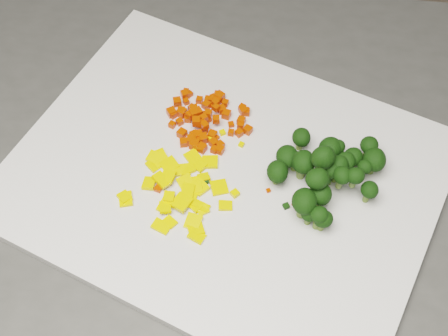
{
  "coord_description": "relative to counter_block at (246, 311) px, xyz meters",
  "views": [
    {
      "loc": [
        -0.13,
        0.12,
        1.54
      ],
      "look_at": [
        -0.07,
        0.53,
        0.92
      ],
      "focal_mm": 50.0,
      "sensor_mm": 36.0,
      "label": 1
    }
  ],
  "objects": [
    {
      "name": "counter_block",
      "position": [
        0.0,
        0.0,
        0.0
      ],
      "size": [
        1.14,
        0.93,
        0.9
      ],
      "primitive_type": "cube",
      "rotation": [
        0.0,
        0.0,
        -0.28
      ],
      "color": "#40403E",
      "rests_on": "ground"
    },
    {
      "name": "cutting_board",
      "position": [
        -0.04,
        0.0,
        0.46
      ],
      "size": [
        0.63,
        0.61,
        0.01
      ],
      "primitive_type": "cube",
      "rotation": [
        0.0,
        0.0,
        -0.64
      ],
      "color": "silver",
      "rests_on": "counter_block"
    },
    {
      "name": "carrot_pile",
      "position": [
        -0.05,
        0.09,
        0.48
      ],
      "size": [
        0.11,
        0.11,
        0.03
      ],
      "primitive_type": null,
      "color": "red",
      "rests_on": "cutting_board"
    },
    {
      "name": "pepper_pile",
      "position": [
        -0.1,
        -0.02,
        0.47
      ],
      "size": [
        0.13,
        0.13,
        0.02
      ],
      "primitive_type": null,
      "color": "yellow",
      "rests_on": "cutting_board"
    },
    {
      "name": "broccoli_pile",
      "position": [
        0.08,
        -0.03,
        0.49
      ],
      "size": [
        0.13,
        0.13,
        0.06
      ],
      "primitive_type": null,
      "color": "black",
      "rests_on": "cutting_board"
    },
    {
      "name": "carrot_cube_0",
      "position": [
        -0.07,
        0.09,
        0.47
      ],
      "size": [
        0.01,
        0.01,
        0.01
      ],
      "primitive_type": "cube",
      "rotation": [
        0.0,
        0.0,
        2.92
      ],
      "color": "red",
      "rests_on": "carrot_pile"
    },
    {
      "name": "carrot_cube_1",
      "position": [
        -0.03,
        0.1,
        0.48
      ],
      "size": [
        0.01,
        0.01,
        0.01
      ],
      "primitive_type": "cube",
      "rotation": [
        0.0,
        0.0,
        2.3
      ],
      "color": "red",
      "rests_on": "carrot_pile"
    },
    {
      "name": "carrot_cube_2",
      "position": [
        -0.09,
        0.1,
        0.47
      ],
      "size": [
        0.01,
        0.01,
        0.01
      ],
      "primitive_type": "cube",
      "rotation": [
        0.0,
        0.0,
        1.89
      ],
      "color": "red",
      "rests_on": "carrot_pile"
    },
    {
      "name": "carrot_cube_3",
      "position": [
        -0.06,
        0.07,
        0.48
      ],
      "size": [
        0.01,
        0.01,
        0.01
      ],
      "primitive_type": "cube",
      "rotation": [
        0.0,
        0.0,
        1.23
      ],
      "color": "red",
      "rests_on": "carrot_pile"
    },
    {
      "name": "carrot_cube_4",
      "position": [
        -0.08,
        0.05,
        0.47
      ],
      "size": [
        0.01,
        0.01,
        0.01
      ],
      "primitive_type": "cube",
      "rotation": [
        0.0,
        0.0,
        1.52
      ],
      "color": "red",
      "rests_on": "carrot_pile"
    },
    {
      "name": "carrot_cube_5",
      "position": [
        -0.06,
        0.05,
        0.47
      ],
      "size": [
        0.01,
        0.01,
        0.01
      ],
      "primitive_type": "cube",
      "rotation": [
        0.0,
        0.0,
        1.97
      ],
      "color": "red",
      "rests_on": "carrot_pile"
    },
    {
      "name": "carrot_cube_6",
      "position": [
        -0.07,
        0.12,
        0.47
      ],
      "size": [
        0.01,
        0.01,
        0.01
      ],
      "primitive_type": "cube",
      "rotation": [
        0.0,
        0.0,
        0.31
      ],
      "color": "red",
      "rests_on": "carrot_pile"
    },
    {
      "name": "carrot_cube_7",
      "position": [
        -0.07,
        0.05,
        0.47
      ],
      "size": [
        0.01,
        0.01,
        0.01
      ],
      "primitive_type": "cube",
      "rotation": [
        0.0,
        0.0,
        2.93
      ],
      "color": "red",
      "rests_on": "carrot_pile"
    },
    {
      "name": "carrot_cube_8",
      "position": [
        -0.06,
        0.06,
        0.47
      ],
      "size": [
        0.01,
        0.01,
        0.01
      ],
      "primitive_type": "cube",
      "rotation": [
        0.0,
        0.0,
        0.19
      ],
      "color": "red",
      "rests_on": "carrot_pile"
    },
    {
      "name": "carrot_cube_9",
      "position": [
        -0.05,
        0.08,
        0.48
      ],
      "size": [
        0.01,
        0.01,
        0.01
      ],
      "primitive_type": "cube",
      "rotation": [
        0.0,
        0.0,
        0.46
      ],
      "color": "red",
      "rests_on": "carrot_pile"
    },
    {
      "name": "carrot_cube_10",
      "position": [
        -0.02,
        0.06,
        0.47
      ],
      "size": [
        0.01,
        0.01,
        0.01
      ],
      "primitive_type": "cube",
      "rotation": [
        0.0,
        0.0,
        2.8
      ],
      "color": "red",
      "rests_on": "carrot_pile"
    },
    {
      "name": "carrot_cube_11",
      "position": [
        -0.01,
        0.08,
        0.47
      ],
      "size": [
        0.01,
        0.01,
        0.01
      ],
      "primitive_type": "cube",
      "rotation": [
        0.0,
        0.0,
        0.99
      ],
      "color": "red",
      "rests_on": "carrot_pile"
    },
    {
      "name": "carrot_cube_12",
      "position": [
        -0.01,
        0.06,
        0.47
      ],
      "size": [
        0.01,
        0.01,
        0.01
      ],
      "primitive_type": "cube",
      "rotation": [
        0.0,
        0.0,
        0.51
      ],
      "color": "red",
      "rests_on": "carrot_pile"
    },
    {
      "name": "carrot_cube_13",
      "position": [
        0.0,
        0.06,
        0.47
      ],
      "size": [
        0.01,
        0.01,
        0.01
      ],
      "primitive_type": "cube",
      "rotation": [
        0.0,
        0.0,
        2.37
      ],
      "color": "red",
      "rests_on": "carrot_pile"
    },
    {
      "name": "carrot_cube_14",
      "position": [
        -0.06,
        0.04,
        0.47
      ],
      "size": [
        0.01,
        0.01,
        0.01
      ],
      "primitive_type": "cube",
      "rotation": [
        0.0,
        0.0,
        0.85
      ],
      "color": "red",
      "rests_on": "carrot_pile"
    },
    {
      "name": "carrot_cube_15",
      "position": [
        -0.04,
        0.04,
        0.47
      ],
      "size": [
        0.01,
        0.01,
        0.01
      ],
      "primitive_type": "cube",
      "rotation": [
        0.0,
        0.0,
        0.92
      ],
      "color": "red",
      "rests_on": "carrot_pile"
    },
    {
      "name": "carrot_cube_16",
      "position": [
        0.0,
        0.09,
        0.47
      ],
      "size": [
        0.01,
        0.01,
        0.01
      ],
      "primitive_type": "cube",
      "rotation": [
        0.0,
        0.0,
        1.31
      ],
      "color": "red",
      "rests_on": "carrot_pile"
    },
    {
      "name": "carrot_cube_17",
      "position": [
        -0.03,
        0.12,
        0.47
      ],
      "size": [
        0.01,
        0.01,
        0.01
      ],
      "primitive_type": "cube",
      "rotation": [
        0.0,
        0.0,
        0.26
      ],
      "color": "red",
      "rests_on": "carrot_pile"
    },
    {
      "name": "carrot_cube_18",
      "position": [
        -0.06,
        0.11,
        0.47
      ],
      "size": [
        0.01,
        0.01,
        0.01
      ],
      "primitive_type": "cube",
      "rotation": [
        0.0,
        0.0,
        0.65
      ],
      "color": "red",
      "rests_on": "carrot_pile"
    },
    {
      "name": "carrot_cube_19",
      "position": [
        -0.05,
        0.11,
        0.47
      ],
      "size": [
        0.01,
        0.01,
        0.01
      ],
      "primitive_type": "cube",
      "rotation": [
        0.0,
        0.0,
        0.66
      ],
      "color": "red",
      "rests_on": "carrot_pile"
    },
    {
      "name": "carrot_cube_20",
      "position": [
        -0.08,
        0.1,
        0.47
      ],
      "size": [
        0.01,
        0.01,
        0.01
      ],
      "primitive_type": "cube",
      "rotation": [
        0.0,
        0.0,
        2.91
      ],
      "color": "red",
      "rests_on": "carrot_pile"
    },
    {
      "name": "carrot_cube_21",
      "position": [
        -0.0,
        0.1,
        0.47
      ],
      "size": [
        0.01,
        0.01,
        0.01
      ],
      "primitive_type": "cube",
      "rotation": [
        0.0,
        0.0,
        2.41
      ],
      "color": "red",
      "rests_on": "carrot_pile"
    },
    {
      "name": "carrot_cube_22",
      "position": [
        -0.06,
        0.1,
        0.48
      ],
      "size": [
        0.01,
        0.01,
        0.01
      ],
      "primitive_type": "cube",
      "rotation": [
        0.0,
        0.0,
        1.67
      ],
      "color": "red",
      "rests_on": "carrot_pile"
    },
    {
      "name": "carrot_cube_23",
      "position": [
        -0.05,
        0.04,
        0.47
      ],
      "size": [
        0.01,
        0.01,
        0.01
      ],
      "primitive_type": "cube",
      "rotation": [
        0.0,
        0.0,
        2.6
      ],
      "color": "red",
      "rests_on": "carrot_pile"
    },
    {
      "name": "carrot_cube_24",
      "position": [
        -0.05,
        0.07,
        0.48
      ],
      "size": [
        0.01,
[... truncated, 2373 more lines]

